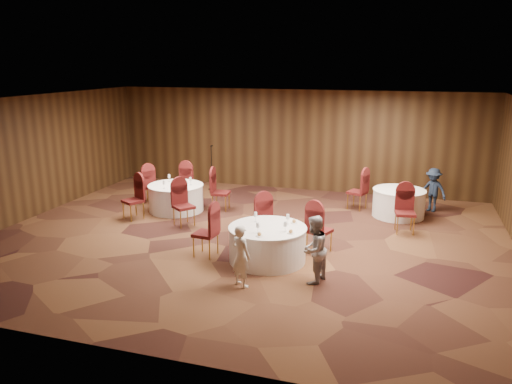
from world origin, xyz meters
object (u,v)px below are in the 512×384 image
(table_left, at_px, (176,198))
(woman_b, at_px, (314,250))
(table_main, at_px, (267,244))
(mic_stand, at_px, (212,177))
(woman_a, at_px, (241,256))
(table_right, at_px, (399,203))
(man_c, at_px, (433,190))

(table_left, xyz_separation_m, woman_b, (4.53, -3.48, 0.28))
(table_main, relative_size, mic_stand, 1.12)
(woman_a, distance_m, woman_b, 1.37)
(table_right, bearing_deg, woman_a, -116.41)
(woman_b, height_order, man_c, woman_b)
(table_right, height_order, man_c, man_c)
(table_right, distance_m, woman_a, 5.96)
(table_main, height_order, man_c, man_c)
(table_right, distance_m, man_c, 1.18)
(woman_b, bearing_deg, man_c, 173.96)
(table_right, relative_size, woman_b, 1.07)
(man_c, bearing_deg, table_left, -135.06)
(table_right, xyz_separation_m, man_c, (0.87, 0.76, 0.23))
(mic_stand, xyz_separation_m, man_c, (6.76, -0.46, 0.20))
(man_c, bearing_deg, woman_a, -91.78)
(table_right, height_order, mic_stand, mic_stand)
(table_main, xyz_separation_m, woman_a, (-0.13, -1.31, 0.22))
(table_right, relative_size, man_c, 1.14)
(table_left, relative_size, table_right, 1.10)
(mic_stand, distance_m, man_c, 6.78)
(table_right, xyz_separation_m, mic_stand, (-5.89, 1.22, 0.04))
(woman_b, bearing_deg, table_left, -111.18)
(table_main, distance_m, man_c, 5.86)
(table_main, bearing_deg, mic_stand, 122.73)
(woman_a, bearing_deg, man_c, -91.68)
(man_c, bearing_deg, mic_stand, -155.67)
(woman_a, height_order, man_c, man_c)
(table_left, xyz_separation_m, mic_stand, (0.05, 2.51, 0.04))
(table_main, height_order, woman_b, woman_b)
(table_left, bearing_deg, woman_b, -37.55)
(woman_b, relative_size, man_c, 1.07)
(woman_a, relative_size, woman_b, 0.91)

